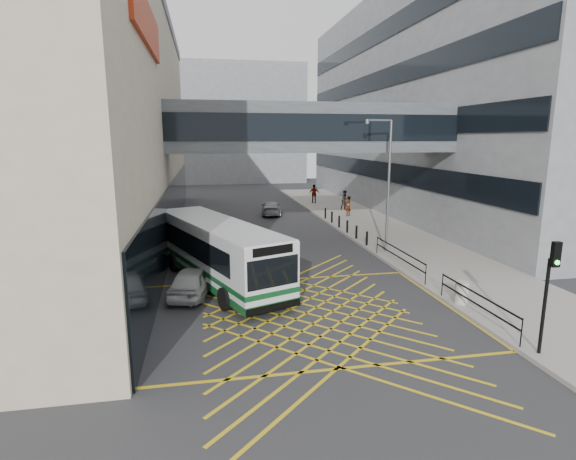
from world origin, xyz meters
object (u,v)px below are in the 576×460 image
bus (217,250)px  pedestrian_a (348,206)px  car_silver (271,208)px  litter_bin (462,292)px  street_lamp (386,178)px  car_dark (213,222)px  pedestrian_c (314,194)px  pedestrian_b (345,200)px  car_white (193,281)px  traffic_light (550,282)px

bus → pedestrian_a: bus is taller
car_silver → litter_bin: bearing=108.4°
pedestrian_a → street_lamp: bearing=48.0°
car_dark → pedestrian_a: (11.78, 3.88, 0.29)m
car_silver → litter_bin: (4.34, -24.14, -0.03)m
car_silver → pedestrian_c: bearing=-126.2°
street_lamp → litter_bin: 9.57m
car_dark → street_lamp: bearing=131.4°
car_dark → street_lamp: (9.89, -8.67, 3.85)m
pedestrian_b → bus: bearing=-130.7°
car_white → pedestrian_b: (13.83, 21.15, 0.42)m
car_white → pedestrian_b: pedestrian_b is taller
street_lamp → traffic_light: bearing=-98.2°
car_white → pedestrian_c: 28.82m
pedestrian_a → litter_bin: bearing=51.1°
car_dark → traffic_light: 24.09m
car_white → car_dark: size_ratio=0.89×
bus → pedestrian_b: (12.69, 19.48, -0.53)m
bus → car_white: bearing=-145.9°
traffic_light → pedestrian_a: (2.06, 25.85, -1.53)m
car_dark → pedestrian_a: pedestrian_a is taller
bus → litter_bin: size_ratio=11.57×
car_white → traffic_light: 13.77m
street_lamp → pedestrian_b: size_ratio=4.25×
bus → car_dark: 12.22m
street_lamp → pedestrian_c: 21.29m
bus → street_lamp: bearing=-1.9°
litter_bin → traffic_light: bearing=-90.0°
pedestrian_b → pedestrian_c: size_ratio=0.94×
car_silver → pedestrian_b: pedestrian_b is taller
car_silver → pedestrian_a: bearing=164.0°
car_white → pedestrian_b: size_ratio=2.27×
car_dark → pedestrian_b: bearing=-157.2°
car_white → litter_bin: bearing=175.3°
car_white → traffic_light: traffic_light is taller
traffic_light → street_lamp: size_ratio=0.47×
car_dark → street_lamp: size_ratio=0.60×
pedestrian_a → bus: bearing=20.1°
car_silver → pedestrian_a: (6.40, -2.87, 0.37)m
litter_bin → pedestrian_c: bearing=87.9°
car_silver → pedestrian_a: pedestrian_a is taller
pedestrian_a → pedestrian_c: pedestrian_c is taller
car_dark → pedestrian_a: bearing=-169.1°
bus → pedestrian_c: size_ratio=5.59×
litter_bin → pedestrian_b: size_ratio=0.51×
street_lamp → car_dark: bearing=131.3°
pedestrian_c → car_silver: bearing=55.2°
litter_bin → pedestrian_a: (2.05, 21.27, 0.40)m
car_silver → pedestrian_b: 7.25m
pedestrian_b → car_dark: bearing=-157.6°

